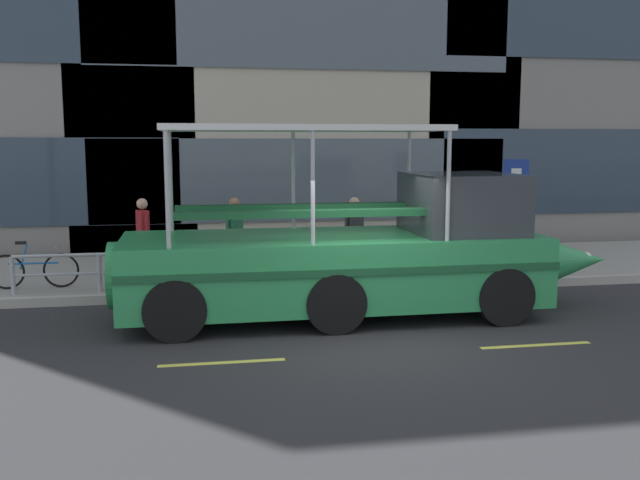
% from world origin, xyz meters
% --- Properties ---
extents(ground_plane, '(120.00, 120.00, 0.00)m').
position_xyz_m(ground_plane, '(0.00, 0.00, 0.00)').
color(ground_plane, '#2B2B2D').
extents(sidewalk, '(32.00, 4.80, 0.18)m').
position_xyz_m(sidewalk, '(0.00, 5.60, 0.09)').
color(sidewalk, '#99968E').
rests_on(sidewalk, ground_plane).
extents(curb_edge, '(32.00, 0.18, 0.18)m').
position_xyz_m(curb_edge, '(0.00, 3.11, 0.09)').
color(curb_edge, '#B2ADA3').
rests_on(curb_edge, ground_plane).
extents(lane_centreline, '(25.80, 0.12, 0.01)m').
position_xyz_m(lane_centreline, '(-0.00, -1.00, 0.00)').
color(lane_centreline, '#DBD64C').
rests_on(lane_centreline, ground_plane).
extents(curb_guardrail, '(11.37, 0.09, 0.77)m').
position_xyz_m(curb_guardrail, '(-0.55, 3.45, 0.70)').
color(curb_guardrail, '#9EA0A8').
rests_on(curb_guardrail, sidewalk).
extents(parking_sign, '(0.60, 0.12, 2.53)m').
position_xyz_m(parking_sign, '(4.38, 4.02, 1.90)').
color(parking_sign, '#4C4F54').
rests_on(parking_sign, sidewalk).
extents(leaned_bicycle, '(1.74, 0.46, 0.96)m').
position_xyz_m(leaned_bicycle, '(-5.91, 3.99, 0.56)').
color(leaned_bicycle, black).
rests_on(leaned_bicycle, sidewalk).
extents(duck_tour_boat, '(9.18, 2.54, 3.39)m').
position_xyz_m(duck_tour_boat, '(0.22, 1.36, 1.10)').
color(duck_tour_boat, '#2D9351').
rests_on(duck_tour_boat, ground_plane).
extents(pedestrian_near_bow, '(0.44, 0.32, 1.71)m').
position_xyz_m(pedestrian_near_bow, '(3.50, 5.02, 1.21)').
color(pedestrian_near_bow, '#1E2338').
rests_on(pedestrian_near_bow, sidewalk).
extents(pedestrian_mid_left, '(0.47, 0.28, 1.71)m').
position_xyz_m(pedestrian_mid_left, '(0.78, 4.40, 1.21)').
color(pedestrian_mid_left, '#1E2338').
rests_on(pedestrian_mid_left, sidewalk).
extents(pedestrian_mid_right, '(0.40, 0.35, 1.71)m').
position_xyz_m(pedestrian_mid_right, '(-1.84, 4.74, 1.21)').
color(pedestrian_mid_right, black).
rests_on(pedestrian_mid_right, sidewalk).
extents(pedestrian_near_stern, '(0.30, 0.46, 1.72)m').
position_xyz_m(pedestrian_near_stern, '(-3.81, 4.77, 1.22)').
color(pedestrian_near_stern, '#47423D').
rests_on(pedestrian_near_stern, sidewalk).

